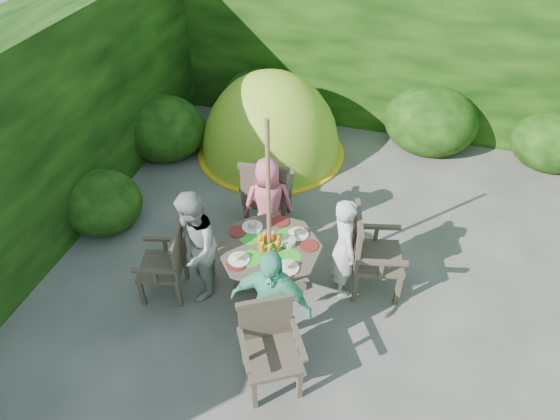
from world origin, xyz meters
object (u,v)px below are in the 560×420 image
(garden_chair_back, at_px, (267,193))
(child_back, at_px, (268,203))
(garden_chair_left, at_px, (168,262))
(child_right, at_px, (344,247))
(dome_tent, at_px, (271,153))
(parasol_pole, at_px, (269,215))
(garden_chair_front, at_px, (270,344))
(patio_table, at_px, (270,254))
(child_left, at_px, (194,247))
(child_front, at_px, (271,305))
(garden_chair_right, at_px, (370,252))

(garden_chair_back, xyz_separation_m, child_back, (0.11, -0.27, 0.07))
(garden_chair_left, xyz_separation_m, child_right, (1.81, 0.60, 0.16))
(child_right, xyz_separation_m, dome_tent, (-1.58, 2.44, -0.63))
(garden_chair_left, xyz_separation_m, garden_chair_back, (0.69, 1.38, 0.08))
(parasol_pole, height_order, child_back, parasol_pole)
(garden_chair_back, bearing_deg, garden_chair_left, 57.03)
(parasol_pole, xyz_separation_m, garden_chair_front, (0.33, -1.05, -0.61))
(child_back, bearing_deg, garden_chair_left, 32.36)
(patio_table, relative_size, child_left, 1.06)
(child_left, height_order, dome_tent, child_left)
(parasol_pole, distance_m, garden_chair_back, 1.23)
(child_right, distance_m, child_left, 1.60)
(garden_chair_left, distance_m, child_front, 1.38)
(child_right, distance_m, child_front, 1.13)
(child_back, distance_m, child_front, 1.60)
(parasol_pole, height_order, child_left, parasol_pole)
(parasol_pole, bearing_deg, child_front, -71.77)
(child_front, relative_size, dome_tent, 0.52)
(patio_table, height_order, child_left, child_left)
(child_left, bearing_deg, patio_table, 88.26)
(garden_chair_right, height_order, garden_chair_front, garden_chair_right)
(garden_chair_left, height_order, child_right, child_right)
(garden_chair_front, distance_m, child_back, 1.91)
(child_left, distance_m, child_front, 1.13)
(child_back, bearing_deg, child_left, 41.20)
(garden_chair_left, bearing_deg, child_left, 95.32)
(child_back, relative_size, dome_tent, 0.47)
(garden_chair_right, distance_m, dome_tent, 3.04)
(child_right, xyz_separation_m, child_left, (-1.52, -0.50, 0.05))
(garden_chair_right, height_order, child_back, child_back)
(dome_tent, bearing_deg, garden_chair_left, -103.12)
(child_front, bearing_deg, dome_tent, 107.43)
(parasol_pole, xyz_separation_m, garden_chair_back, (-0.36, 1.03, -0.56))
(garden_chair_right, bearing_deg, garden_chair_back, 50.54)
(garden_chair_left, distance_m, garden_chair_back, 1.54)
(garden_chair_front, bearing_deg, garden_chair_back, 78.16)
(parasol_pole, bearing_deg, garden_chair_front, -72.63)
(garden_chair_left, distance_m, garden_chair_front, 1.54)
(parasol_pole, bearing_deg, child_right, 18.23)
(garden_chair_left, relative_size, child_back, 0.72)
(garden_chair_back, distance_m, child_right, 1.37)
(child_front, bearing_deg, child_right, 63.42)
(garden_chair_left, relative_size, child_left, 0.65)
(child_left, xyz_separation_m, dome_tent, (-0.06, 2.94, -0.68))
(child_front, xyz_separation_m, dome_tent, (-1.07, 3.45, -0.68))
(parasol_pole, distance_m, child_back, 0.94)
(garden_chair_front, relative_size, child_front, 0.67)
(patio_table, height_order, dome_tent, dome_tent)
(child_front, bearing_deg, garden_chair_back, 108.97)
(garden_chair_right, bearing_deg, child_left, 95.11)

